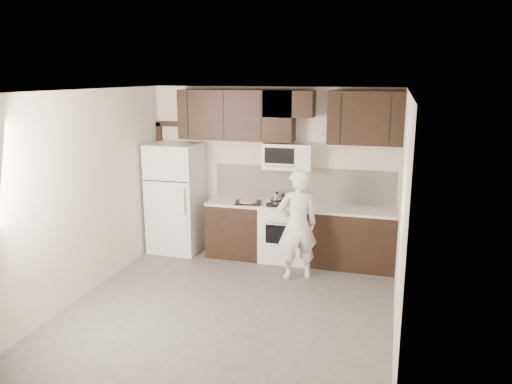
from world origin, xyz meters
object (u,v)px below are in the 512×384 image
at_px(refrigerator, 176,198).
at_px(person, 297,225).
at_px(stove, 286,231).
at_px(microwave, 288,156).

bearing_deg(refrigerator, person, -16.72).
distance_m(stove, person, 0.84).
height_order(stove, refrigerator, refrigerator).
distance_m(microwave, person, 1.22).
distance_m(stove, microwave, 1.20).
distance_m(microwave, refrigerator, 2.00).
xyz_separation_m(microwave, person, (0.32, -0.82, -0.85)).
bearing_deg(person, refrigerator, -42.81).
height_order(stove, person, person).
relative_size(stove, refrigerator, 0.52).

